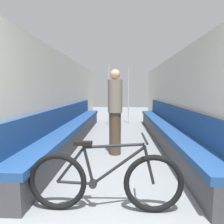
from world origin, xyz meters
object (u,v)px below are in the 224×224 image
(bench_seat_row_left, at_px, (73,129))
(bicycle, at_px, (105,181))
(bench_seat_row_right, at_px, (166,130))
(grab_pole_near, at_px, (128,97))
(grab_pole_far, at_px, (109,97))
(passenger_standing, at_px, (115,111))

(bench_seat_row_left, distance_m, bicycle, 3.23)
(bench_seat_row_left, relative_size, bench_seat_row_right, 1.00)
(bicycle, distance_m, grab_pole_near, 6.02)
(bicycle, relative_size, grab_pole_near, 0.77)
(bench_seat_row_right, height_order, grab_pole_far, grab_pole_far)
(bicycle, bearing_deg, bench_seat_row_right, 69.60)
(bench_seat_row_right, bearing_deg, grab_pole_near, 106.55)
(bench_seat_row_right, relative_size, bicycle, 3.74)
(grab_pole_far, bearing_deg, passenger_standing, -84.27)
(bench_seat_row_right, bearing_deg, grab_pole_far, 123.77)
(bench_seat_row_right, bearing_deg, bicycle, -113.67)
(bench_seat_row_left, bearing_deg, grab_pole_far, 71.80)
(bench_seat_row_right, relative_size, grab_pole_near, 2.87)
(bench_seat_row_right, distance_m, grab_pole_near, 3.15)
(grab_pole_near, bearing_deg, passenger_standing, -95.98)
(bench_seat_row_right, height_order, passenger_standing, passenger_standing)
(bench_seat_row_right, bearing_deg, passenger_standing, -141.46)
(bench_seat_row_right, xyz_separation_m, passenger_standing, (-1.28, -1.02, 0.60))
(grab_pole_near, bearing_deg, bench_seat_row_left, -118.09)
(grab_pole_near, height_order, grab_pole_far, same)
(bicycle, bearing_deg, passenger_standing, 91.87)
(grab_pole_far, bearing_deg, bicycle, -86.89)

